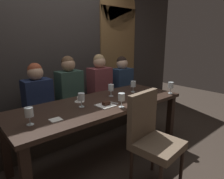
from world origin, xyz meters
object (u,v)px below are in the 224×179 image
at_px(wine_glass_end_right, 111,88).
at_px(dessert_plate, 106,105).
at_px(dining_table, 100,109).
at_px(fork_on_table, 112,102).
at_px(chair_near_side, 151,134).
at_px(diner_redhead, 37,93).
at_px(wine_glass_end_left, 171,85).
at_px(banquette_bench, 73,123).
at_px(wine_glass_center_back, 29,113).
at_px(wine_glass_far_left, 121,97).
at_px(diner_bearded, 69,85).
at_px(espresso_cup, 79,100).
at_px(diner_far_end, 100,81).
at_px(diner_near_end, 122,78).
at_px(wine_glass_near_right, 81,97).
at_px(wine_glass_center_front, 133,85).

xyz_separation_m(wine_glass_end_right, dessert_plate, (-0.31, -0.27, -0.10)).
bearing_deg(dining_table, fork_on_table, -48.31).
bearing_deg(chair_near_side, diner_redhead, 112.27).
bearing_deg(wine_glass_end_left, dessert_plate, 170.34).
height_order(wine_glass_end_left, wine_glass_end_right, same).
xyz_separation_m(banquette_bench, wine_glass_center_back, (-0.88, -0.81, 0.62)).
bearing_deg(wine_glass_far_left, diner_redhead, 119.13).
bearing_deg(wine_glass_far_left, dessert_plate, 125.57).
height_order(diner_redhead, diner_bearded, diner_bearded).
bearing_deg(dessert_plate, wine_glass_center_back, 177.29).
xyz_separation_m(banquette_bench, espresso_cup, (-0.19, -0.52, 0.54)).
bearing_deg(banquette_bench, diner_far_end, -1.12).
bearing_deg(wine_glass_end_right, diner_bearded, 116.64).
bearing_deg(wine_glass_end_right, diner_near_end, 37.34).
distance_m(diner_bearded, wine_glass_center_back, 1.19).
xyz_separation_m(diner_redhead, espresso_cup, (0.32, -0.55, -0.04)).
bearing_deg(wine_glass_far_left, wine_glass_end_left, -1.68).
xyz_separation_m(diner_near_end, wine_glass_near_right, (-1.29, -0.69, 0.05)).
height_order(dining_table, diner_redhead, diner_redhead).
height_order(diner_redhead, wine_glass_center_front, diner_redhead).
distance_m(chair_near_side, wine_glass_center_front, 1.02).
height_order(wine_glass_end_left, espresso_cup, wine_glass_end_left).
bearing_deg(wine_glass_near_right, wine_glass_center_front, 4.54).
relative_size(wine_glass_near_right, wine_glass_end_left, 1.00).
relative_size(dining_table, diner_near_end, 2.91).
relative_size(espresso_cup, fork_on_table, 0.71).
height_order(diner_far_end, wine_glass_center_back, diner_far_end).
height_order(wine_glass_near_right, wine_glass_center_front, same).
relative_size(diner_redhead, wine_glass_end_right, 4.56).
height_order(dining_table, wine_glass_center_front, wine_glass_center_front).
relative_size(diner_redhead, diner_near_end, 0.99).
relative_size(wine_glass_far_left, fork_on_table, 0.96).
relative_size(wine_glass_near_right, fork_on_table, 0.96).
xyz_separation_m(banquette_bench, diner_near_end, (1.02, -0.01, 0.58)).
height_order(chair_near_side, wine_glass_far_left, chair_near_side).
xyz_separation_m(diner_near_end, fork_on_table, (-0.93, -0.80, -0.06)).
bearing_deg(diner_near_end, wine_glass_far_left, -133.88).
distance_m(wine_glass_center_back, wine_glass_end_left, 1.91).
xyz_separation_m(wine_glass_near_right, dessert_plate, (0.23, -0.15, -0.10)).
height_order(wine_glass_center_back, fork_on_table, wine_glass_center_back).
distance_m(dining_table, wine_glass_far_left, 0.37).
relative_size(banquette_bench, espresso_cup, 20.83).
distance_m(wine_glass_center_back, wine_glass_far_left, 0.97).
xyz_separation_m(espresso_cup, fork_on_table, (0.29, -0.29, -0.02)).
bearing_deg(wine_glass_near_right, diner_far_end, 41.31).
xyz_separation_m(wine_glass_near_right, wine_glass_center_front, (0.93, 0.07, -0.00)).
height_order(diner_bearded, wine_glass_end_left, diner_bearded).
xyz_separation_m(diner_far_end, wine_glass_end_right, (-0.24, -0.57, 0.02)).
bearing_deg(diner_far_end, dining_table, -126.90).
height_order(banquette_bench, chair_near_side, chair_near_side).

